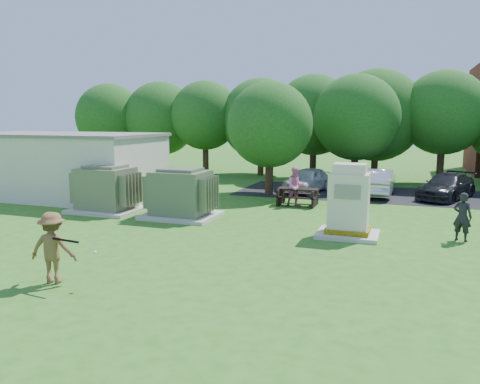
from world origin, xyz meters
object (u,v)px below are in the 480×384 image
at_px(transformer_left, 106,190).
at_px(car_white, 307,180).
at_px(generator_cabinet, 349,205).
at_px(transformer_right, 181,194).
at_px(batter, 53,248).
at_px(person_by_generator, 462,217).
at_px(car_silver_a, 378,182).
at_px(car_dark, 447,186).
at_px(picnic_table, 298,195).
at_px(person_at_picnic, 296,187).

relative_size(transformer_left, car_white, 0.74).
bearing_deg(generator_cabinet, transformer_right, 172.70).
xyz_separation_m(batter, car_white, (3.06, 16.65, -0.22)).
relative_size(transformer_right, person_by_generator, 1.80).
xyz_separation_m(transformer_right, car_silver_a, (7.41, 8.56, -0.25)).
distance_m(generator_cabinet, car_dark, 10.32).
bearing_deg(picnic_table, transformer_right, -132.74).
distance_m(generator_cabinet, picnic_table, 6.05).
height_order(picnic_table, car_white, car_white).
height_order(generator_cabinet, batter, generator_cabinet).
bearing_deg(car_white, person_by_generator, -38.31).
bearing_deg(generator_cabinet, picnic_table, 119.69).
bearing_deg(person_at_picnic, transformer_right, -163.54).
height_order(transformer_left, batter, transformer_left).
relative_size(person_by_generator, person_at_picnic, 0.90).
bearing_deg(batter, person_at_picnic, -118.34).
distance_m(transformer_right, batter, 8.20).
bearing_deg(person_at_picnic, car_dark, 3.76).
bearing_deg(transformer_right, transformer_left, 180.00).
height_order(person_by_generator, person_at_picnic, person_at_picnic).
bearing_deg(car_dark, person_at_picnic, -122.49).
distance_m(transformer_left, car_dark, 16.92).
bearing_deg(car_dark, person_by_generator, -66.87).
distance_m(picnic_table, batter, 12.99).
height_order(generator_cabinet, person_by_generator, generator_cabinet).
bearing_deg(car_silver_a, picnic_table, 52.74).
distance_m(transformer_left, batter, 9.22).
xyz_separation_m(generator_cabinet, picnic_table, (-2.98, 5.23, -0.62)).
relative_size(picnic_table, car_silver_a, 0.43).
xyz_separation_m(transformer_right, batter, (0.55, -8.18, -0.06)).
relative_size(transformer_right, car_silver_a, 0.68).
xyz_separation_m(car_silver_a, car_dark, (3.41, 0.12, -0.08)).
height_order(generator_cabinet, car_dark, generator_cabinet).
xyz_separation_m(transformer_right, person_by_generator, (10.69, -0.23, -0.14)).
xyz_separation_m(transformer_left, car_silver_a, (11.11, 8.56, -0.25)).
height_order(generator_cabinet, picnic_table, generator_cabinet).
bearing_deg(car_silver_a, batter, 69.33).
xyz_separation_m(transformer_left, car_white, (7.31, 8.47, -0.28)).
xyz_separation_m(picnic_table, batter, (-3.46, -12.51, 0.40)).
bearing_deg(transformer_left, car_silver_a, 37.61).
bearing_deg(person_at_picnic, person_by_generator, -62.65).
xyz_separation_m(batter, car_dark, (10.27, 16.86, -0.26)).
height_order(transformer_left, person_by_generator, transformer_left).
height_order(batter, car_silver_a, batter).
relative_size(transformer_left, car_silver_a, 0.68).
height_order(batter, person_by_generator, batter).
bearing_deg(transformer_left, car_dark, 30.86).
bearing_deg(car_white, picnic_table, -71.99).
xyz_separation_m(transformer_right, car_dark, (10.82, 8.68, -0.32)).
distance_m(transformer_right, car_white, 9.21).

